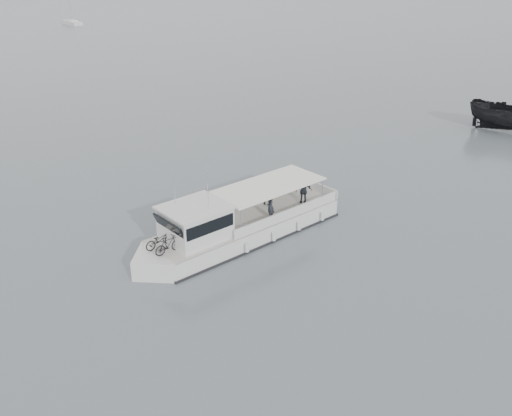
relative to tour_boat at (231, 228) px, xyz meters
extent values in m
plane|color=#535E62|center=(1.18, 2.64, -0.87)|extent=(1400.00, 1400.00, 0.00)
cube|color=silver|center=(1.01, 0.46, -0.46)|extent=(11.31, 7.34, 1.20)
cube|color=silver|center=(-4.03, -1.87, -0.46)|extent=(2.73, 2.73, 1.20)
cube|color=beige|center=(1.01, 0.46, 0.14)|extent=(11.31, 7.34, 0.06)
cube|color=black|center=(1.01, 0.46, -0.83)|extent=(11.53, 7.52, 0.17)
cube|color=silver|center=(1.92, 2.45, 0.42)|extent=(6.75, 3.19, 0.55)
cube|color=silver|center=(3.11, -0.13, 0.42)|extent=(6.75, 3.19, 0.55)
cube|color=silver|center=(6.00, 2.77, 0.42)|extent=(1.33, 2.72, 0.55)
cube|color=silver|center=(-2.02, -0.93, 0.98)|extent=(3.73, 3.51, 1.66)
cube|color=black|center=(-3.32, -1.54, 1.12)|extent=(1.44, 2.32, 1.07)
cube|color=black|center=(-2.02, -0.93, 1.25)|extent=(3.58, 3.46, 0.65)
cube|color=silver|center=(-2.02, -0.93, 1.86)|extent=(3.98, 3.75, 0.09)
cube|color=white|center=(2.35, 1.08, 1.67)|extent=(6.87, 5.16, 0.07)
cylinder|color=silver|center=(0.21, -1.33, 0.91)|extent=(0.07, 0.07, 1.53)
cylinder|color=silver|center=(-0.88, 1.02, 0.91)|extent=(0.07, 0.07, 1.53)
cylinder|color=silver|center=(5.58, 1.15, 0.91)|extent=(0.07, 0.07, 1.53)
cylinder|color=silver|center=(4.49, 3.50, 0.91)|extent=(0.07, 0.07, 1.53)
cylinder|color=silver|center=(-2.87, -0.41, 3.06)|extent=(0.04, 0.04, 2.40)
cylinder|color=silver|center=(-1.41, -1.37, 2.87)|extent=(0.04, 0.04, 2.03)
cylinder|color=silver|center=(0.43, -1.60, -0.41)|extent=(0.29, 0.29, 0.46)
cylinder|color=silver|center=(2.11, -0.82, -0.41)|extent=(0.29, 0.29, 0.46)
cylinder|color=silver|center=(3.79, -0.04, -0.41)|extent=(0.29, 0.29, 0.46)
cylinder|color=silver|center=(5.46, 0.73, -0.41)|extent=(0.29, 0.29, 0.46)
imported|color=black|center=(-3.85, -1.38, 0.56)|extent=(1.67, 1.17, 0.83)
imported|color=black|center=(-3.54, -2.05, 0.58)|extent=(1.50, 0.99, 0.88)
imported|color=#23262E|center=(2.19, 0.10, 0.92)|extent=(0.47, 0.63, 1.55)
imported|color=#23262E|center=(2.75, 1.98, 0.92)|extent=(0.88, 0.77, 1.55)
imported|color=#23262E|center=(4.59, 1.51, 0.92)|extent=(0.96, 0.53, 1.55)
imported|color=#23262E|center=(5.05, 2.74, 0.92)|extent=(1.02, 1.16, 1.55)
imported|color=black|center=(27.03, 12.40, 0.45)|extent=(6.70, 6.62, 2.64)
cube|color=silver|center=(-8.38, 93.91, -0.57)|extent=(3.96, 5.78, 0.75)
cube|color=silver|center=(-8.38, 93.91, -0.25)|extent=(2.23, 2.42, 0.45)
cylinder|color=silver|center=(-8.38, 93.91, 2.78)|extent=(0.08, 0.08, 6.10)
camera|label=1|loc=(-6.11, -25.90, 13.55)|focal=40.00mm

